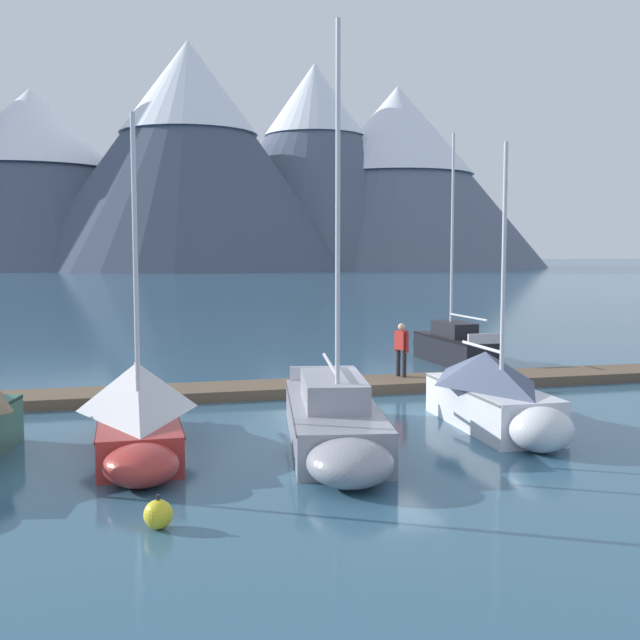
{
  "coord_description": "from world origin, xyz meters",
  "views": [
    {
      "loc": [
        -6.96,
        -18.54,
        4.25
      ],
      "look_at": [
        0.0,
        6.0,
        2.0
      ],
      "focal_mm": 44.09,
      "sensor_mm": 36.0,
      "label": 1
    }
  ],
  "objects": [
    {
      "name": "mountain_north_horn",
      "position": [
        69.94,
        177.84,
        25.02
      ],
      "size": [
        78.2,
        78.2,
        47.31
      ],
      "color": "slate",
      "rests_on": "ground"
    },
    {
      "name": "ground_plane",
      "position": [
        0.0,
        0.0,
        0.0
      ],
      "size": [
        700.0,
        700.0,
        0.0
      ],
      "primitive_type": "plane",
      "color": "#335B75"
    },
    {
      "name": "mountain_east_summit",
      "position": [
        14.12,
        166.8,
        27.25
      ],
      "size": [
        74.2,
        74.2,
        52.38
      ],
      "color": "#424C60",
      "rests_on": "ground"
    },
    {
      "name": "mountain_shoulder_ridge",
      "position": [
        -21.88,
        188.95,
        22.95
      ],
      "size": [
        89.17,
        89.17,
        43.77
      ],
      "color": "#424C60",
      "rests_on": "ground"
    },
    {
      "name": "dock",
      "position": [
        0.0,
        4.0,
        0.15
      ],
      "size": [
        23.01,
        2.42,
        0.3
      ],
      "color": "brown",
      "rests_on": "ground"
    },
    {
      "name": "mooring_buoy_channel_marker",
      "position": [
        -6.15,
        -6.6,
        0.23
      ],
      "size": [
        0.45,
        0.45,
        0.53
      ],
      "color": "yellow",
      "rests_on": "ground"
    },
    {
      "name": "sailboat_far_berth",
      "position": [
        5.93,
        8.63,
        0.66
      ],
      "size": [
        1.45,
        5.75,
        8.63
      ],
      "color": "black",
      "rests_on": "ground"
    },
    {
      "name": "sailboat_mid_dock_port",
      "position": [
        -2.09,
        -2.54,
        0.59
      ],
      "size": [
        3.18,
        7.61,
        8.9
      ],
      "color": "#93939E",
      "rests_on": "ground"
    },
    {
      "name": "person_on_dock",
      "position": [
        2.17,
        4.29,
        1.26
      ],
      "size": [
        0.36,
        0.55,
        1.69
      ],
      "color": "#232328",
      "rests_on": "dock"
    },
    {
      "name": "sailboat_mid_dock_starboard",
      "position": [
        2.08,
        -1.88,
        0.86
      ],
      "size": [
        2.06,
        5.44,
        6.72
      ],
      "color": "silver",
      "rests_on": "ground"
    },
    {
      "name": "sailboat_second_berth",
      "position": [
        -6.19,
        -1.54,
        0.85
      ],
      "size": [
        1.99,
        6.26,
        7.0
      ],
      "color": "#B2332D",
      "rests_on": "ground"
    },
    {
      "name": "mountain_rear_spur",
      "position": [
        48.25,
        181.15,
        27.09
      ],
      "size": [
        70.33,
        70.33,
        52.61
      ],
      "color": "#4C566B",
      "rests_on": "ground"
    }
  ]
}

